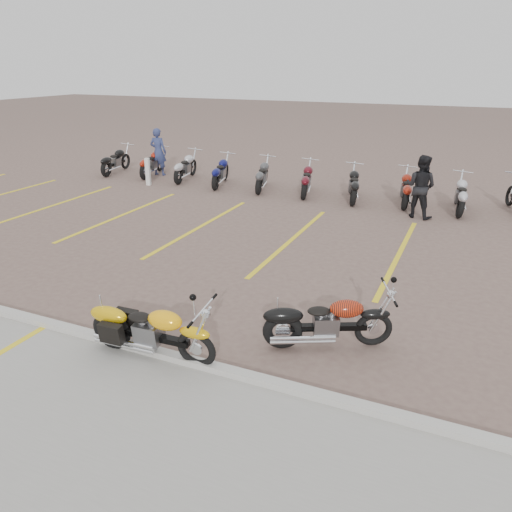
{
  "coord_description": "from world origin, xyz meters",
  "views": [
    {
      "loc": [
        4.12,
        -7.46,
        4.28
      ],
      "look_at": [
        0.42,
        0.8,
        0.75
      ],
      "focal_mm": 35.0,
      "sensor_mm": 36.0,
      "label": 1
    }
  ],
  "objects_px": {
    "yellow_cruiser": "(150,331)",
    "flame_cruiser": "(325,323)",
    "bollard": "(148,172)",
    "person_a": "(158,152)",
    "person_b": "(421,187)"
  },
  "relations": [
    {
      "from": "person_a",
      "to": "yellow_cruiser",
      "type": "bearing_deg",
      "value": 118.29
    },
    {
      "from": "yellow_cruiser",
      "to": "bollard",
      "type": "xyz_separation_m",
      "value": [
        -6.9,
        9.6,
        0.06
      ]
    },
    {
      "from": "bollard",
      "to": "person_a",
      "type": "bearing_deg",
      "value": 111.35
    },
    {
      "from": "yellow_cruiser",
      "to": "flame_cruiser",
      "type": "relative_size",
      "value": 1.12
    },
    {
      "from": "person_b",
      "to": "person_a",
      "type": "bearing_deg",
      "value": 6.09
    },
    {
      "from": "yellow_cruiser",
      "to": "bollard",
      "type": "distance_m",
      "value": 11.82
    },
    {
      "from": "yellow_cruiser",
      "to": "flame_cruiser",
      "type": "height_order",
      "value": "yellow_cruiser"
    },
    {
      "from": "flame_cruiser",
      "to": "person_a",
      "type": "bearing_deg",
      "value": 108.79
    },
    {
      "from": "person_a",
      "to": "bollard",
      "type": "height_order",
      "value": "person_a"
    },
    {
      "from": "yellow_cruiser",
      "to": "flame_cruiser",
      "type": "bearing_deg",
      "value": 27.35
    },
    {
      "from": "flame_cruiser",
      "to": "bollard",
      "type": "bearing_deg",
      "value": 112.12
    },
    {
      "from": "yellow_cruiser",
      "to": "flame_cruiser",
      "type": "distance_m",
      "value": 2.72
    },
    {
      "from": "yellow_cruiser",
      "to": "flame_cruiser",
      "type": "xyz_separation_m",
      "value": [
        2.36,
        1.36,
        -0.02
      ]
    },
    {
      "from": "person_a",
      "to": "bollard",
      "type": "relative_size",
      "value": 1.86
    },
    {
      "from": "person_b",
      "to": "bollard",
      "type": "height_order",
      "value": "person_b"
    }
  ]
}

